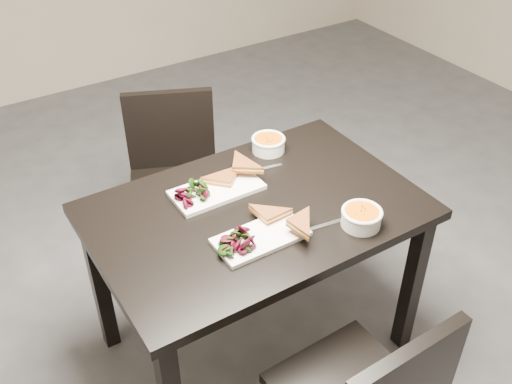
{
  "coord_description": "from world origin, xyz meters",
  "views": [
    {
      "loc": [
        -1.38,
        -1.8,
        2.09
      ],
      "look_at": [
        -0.47,
        -0.35,
        0.82
      ],
      "focal_mm": 41.44,
      "sensor_mm": 36.0,
      "label": 1
    }
  ],
  "objects_px": {
    "soup_bowl_near": "(362,217)",
    "soup_bowl_far": "(268,143)",
    "plate_near": "(261,237)",
    "chair_far": "(174,171)",
    "plate_far": "(217,190)",
    "table": "(256,228)"
  },
  "relations": [
    {
      "from": "table",
      "to": "plate_near",
      "type": "relative_size",
      "value": 3.72
    },
    {
      "from": "table",
      "to": "plate_far",
      "type": "bearing_deg",
      "value": 115.05
    },
    {
      "from": "plate_far",
      "to": "soup_bowl_far",
      "type": "height_order",
      "value": "soup_bowl_far"
    },
    {
      "from": "chair_far",
      "to": "soup_bowl_far",
      "type": "height_order",
      "value": "chair_far"
    },
    {
      "from": "plate_near",
      "to": "soup_bowl_near",
      "type": "relative_size",
      "value": 2.21
    },
    {
      "from": "table",
      "to": "plate_near",
      "type": "distance_m",
      "value": 0.21
    },
    {
      "from": "table",
      "to": "chair_far",
      "type": "distance_m",
      "value": 0.76
    },
    {
      "from": "table",
      "to": "soup_bowl_near",
      "type": "distance_m",
      "value": 0.41
    },
    {
      "from": "soup_bowl_far",
      "to": "chair_far",
      "type": "bearing_deg",
      "value": 120.1
    },
    {
      "from": "table",
      "to": "soup_bowl_far",
      "type": "relative_size",
      "value": 8.43
    },
    {
      "from": "plate_near",
      "to": "plate_far",
      "type": "height_order",
      "value": "plate_far"
    },
    {
      "from": "table",
      "to": "plate_near",
      "type": "xyz_separation_m",
      "value": [
        -0.08,
        -0.16,
        0.11
      ]
    },
    {
      "from": "plate_far",
      "to": "chair_far",
      "type": "bearing_deg",
      "value": 82.82
    },
    {
      "from": "soup_bowl_far",
      "to": "plate_far",
      "type": "bearing_deg",
      "value": -156.65
    },
    {
      "from": "table",
      "to": "plate_far",
      "type": "distance_m",
      "value": 0.21
    },
    {
      "from": "plate_far",
      "to": "table",
      "type": "bearing_deg",
      "value": -64.95
    },
    {
      "from": "chair_far",
      "to": "soup_bowl_far",
      "type": "distance_m",
      "value": 0.59
    },
    {
      "from": "soup_bowl_near",
      "to": "plate_far",
      "type": "xyz_separation_m",
      "value": [
        -0.34,
        0.44,
        -0.03
      ]
    },
    {
      "from": "chair_far",
      "to": "plate_near",
      "type": "relative_size",
      "value": 2.64
    },
    {
      "from": "table",
      "to": "soup_bowl_far",
      "type": "height_order",
      "value": "soup_bowl_far"
    },
    {
      "from": "table",
      "to": "plate_far",
      "type": "relative_size",
      "value": 3.48
    },
    {
      "from": "soup_bowl_near",
      "to": "soup_bowl_far",
      "type": "height_order",
      "value": "soup_bowl_near"
    }
  ]
}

